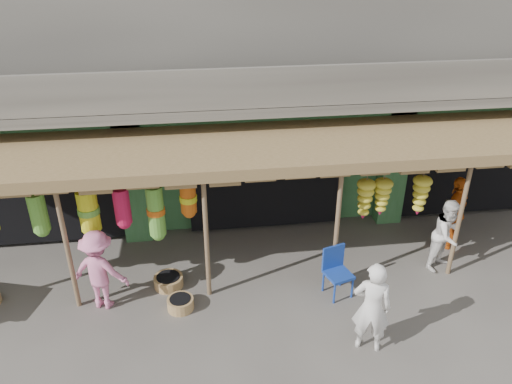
{
  "coord_description": "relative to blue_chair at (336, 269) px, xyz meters",
  "views": [
    {
      "loc": [
        -1.63,
        -8.04,
        6.42
      ],
      "look_at": [
        -0.41,
        1.0,
        1.58
      ],
      "focal_mm": 35.0,
      "sensor_mm": 36.0,
      "label": 1
    }
  ],
  "objects": [
    {
      "name": "ground",
      "position": [
        -0.97,
        0.46,
        -0.56
      ],
      "size": [
        80.0,
        80.0,
        0.0
      ],
      "primitive_type": "plane",
      "color": "#514C47",
      "rests_on": "ground"
    },
    {
      "name": "person_right",
      "position": [
        2.5,
        0.51,
        0.24
      ],
      "size": [
        0.98,
        0.92,
        1.59
      ],
      "primitive_type": "imported",
      "rotation": [
        0.0,
        0.0,
        0.56
      ],
      "color": "white",
      "rests_on": "ground"
    },
    {
      "name": "person_front",
      "position": [
        0.15,
        -1.52,
        0.31
      ],
      "size": [
        0.74,
        0.61,
        1.75
      ],
      "primitive_type": "imported",
      "rotation": [
        0.0,
        0.0,
        2.79
      ],
      "color": "white",
      "rests_on": "ground"
    },
    {
      "name": "blue_chair",
      "position": [
        0.0,
        0.0,
        0.0
      ],
      "size": [
        0.6,
        0.6,
        1.0
      ],
      "rotation": [
        0.0,
        0.0,
        0.29
      ],
      "color": "#17399B",
      "rests_on": "ground"
    },
    {
      "name": "awning",
      "position": [
        -1.13,
        1.25,
        2.01
      ],
      "size": [
        14.0,
        2.7,
        2.79
      ],
      "color": "brown",
      "rests_on": "ground"
    },
    {
      "name": "person_vendor",
      "position": [
        3.03,
        1.24,
        0.31
      ],
      "size": [
        1.05,
        0.97,
        1.73
      ],
      "primitive_type": "imported",
      "rotation": [
        0.0,
        0.0,
        3.83
      ],
      "color": "#C75712",
      "rests_on": "ground"
    },
    {
      "name": "basket_mid",
      "position": [
        -3.27,
        0.62,
        -0.45
      ],
      "size": [
        0.77,
        0.77,
        0.23
      ],
      "primitive_type": "cylinder",
      "rotation": [
        0.0,
        0.0,
        -0.41
      ],
      "color": "#A07F47",
      "rests_on": "ground"
    },
    {
      "name": "person_shopper",
      "position": [
        -4.47,
        0.2,
        0.26
      ],
      "size": [
        1.19,
        0.91,
        1.63
      ],
      "primitive_type": "imported",
      "rotation": [
        0.0,
        0.0,
        2.81
      ],
      "color": "pink",
      "rests_on": "ground"
    },
    {
      "name": "basket_right",
      "position": [
        -3.04,
        -0.1,
        -0.44
      ],
      "size": [
        0.66,
        0.66,
        0.23
      ],
      "primitive_type": "cylinder",
      "rotation": [
        0.0,
        0.0,
        -0.41
      ],
      "color": "#9C8049",
      "rests_on": "ground"
    },
    {
      "name": "building",
      "position": [
        -0.97,
        5.32,
        2.81
      ],
      "size": [
        16.4,
        6.8,
        7.0
      ],
      "color": "gray",
      "rests_on": "ground"
    }
  ]
}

